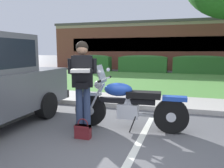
{
  "coord_description": "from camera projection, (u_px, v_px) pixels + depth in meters",
  "views": [
    {
      "loc": [
        0.98,
        -2.93,
        1.52
      ],
      "look_at": [
        -0.33,
        1.41,
        0.85
      ],
      "focal_mm": 35.63,
      "sensor_mm": 36.0,
      "label": 1
    }
  ],
  "objects": [
    {
      "name": "rider_person",
      "position": [
        83.0,
        79.0,
        4.14
      ],
      "size": [
        0.55,
        0.65,
        1.7
      ],
      "color": "black",
      "rests_on": "ground"
    },
    {
      "name": "hedge_center_left",
      "position": [
        143.0,
        63.0,
        15.77
      ],
      "size": [
        3.38,
        0.9,
        1.24
      ],
      "color": "#336B2D",
      "rests_on": "ground"
    },
    {
      "name": "motorcycle",
      "position": [
        133.0,
        105.0,
        4.32
      ],
      "size": [
        2.24,
        0.82,
        1.26
      ],
      "color": "black",
      "rests_on": "ground"
    },
    {
      "name": "curb_strip",
      "position": [
        139.0,
        107.0,
        5.9
      ],
      "size": [
        60.0,
        0.2,
        0.12
      ],
      "primitive_type": "cube",
      "color": "#B7B2A8",
      "rests_on": "ground"
    },
    {
      "name": "concrete_walk",
      "position": [
        144.0,
        101.0,
        6.71
      ],
      "size": [
        60.0,
        1.5,
        0.08
      ],
      "primitive_type": "cube",
      "color": "#B7B2A8",
      "rests_on": "ground"
    },
    {
      "name": "hedge_center_right",
      "position": [
        199.0,
        64.0,
        14.7
      ],
      "size": [
        3.36,
        0.9,
        1.24
      ],
      "color": "#336B2D",
      "rests_on": "ground"
    },
    {
      "name": "hedge_left",
      "position": [
        94.0,
        63.0,
        16.83
      ],
      "size": [
        2.61,
        0.9,
        1.24
      ],
      "color": "#336B2D",
      "rests_on": "ground"
    },
    {
      "name": "grass_lawn",
      "position": [
        158.0,
        80.0,
        11.38
      ],
      "size": [
        60.0,
        8.37,
        0.06
      ],
      "primitive_type": "cube",
      "color": "#518E3D",
      "rests_on": "ground"
    },
    {
      "name": "ground_plane",
      "position": [
        106.0,
        155.0,
        3.28
      ],
      "size": [
        140.0,
        140.0,
        0.0
      ],
      "primitive_type": "plane",
      "color": "#565659"
    },
    {
      "name": "stall_stripe_1",
      "position": [
        134.0,
        152.0,
        3.36
      ],
      "size": [
        0.25,
        4.4,
        0.01
      ],
      "primitive_type": "cube",
      "rotation": [
        0.0,
        0.0,
        -0.03
      ],
      "color": "silver",
      "rests_on": "ground"
    },
    {
      "name": "handbag",
      "position": [
        83.0,
        130.0,
        3.9
      ],
      "size": [
        0.28,
        0.13,
        0.36
      ],
      "color": "maroon",
      "rests_on": "ground"
    },
    {
      "name": "brick_building",
      "position": [
        186.0,
        46.0,
        21.28
      ],
      "size": [
        22.53,
        9.76,
        3.93
      ],
      "color": "brown",
      "rests_on": "ground"
    }
  ]
}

